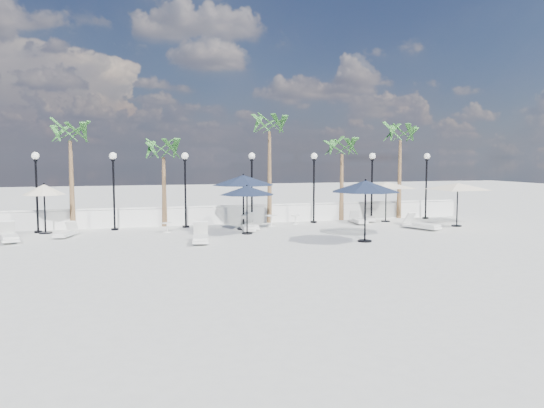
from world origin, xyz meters
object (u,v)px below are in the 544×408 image
object	(u,v)px
lounger_6	(370,218)
parasol_cream_small	(44,190)
lounger_7	(421,225)
lounger_5	(358,220)
lounger_1	(9,236)
parasol_navy_right	(366,187)
lounger_2	(201,237)
parasol_navy_mid	(243,180)
lounger_0	(66,233)
lounger_3	(248,227)
parasol_cream_sq_a	(386,182)
lounger_4	(250,225)
parasol_cream_sq_b	(458,183)
parasol_navy_left	(247,191)

from	to	relation	value
lounger_6	parasol_cream_small	bearing A→B (deg)	-156.84
parasol_cream_small	lounger_7	bearing A→B (deg)	-11.95
lounger_5	lounger_7	size ratio (longest dim) A/B	0.86
lounger_1	parasol_navy_right	distance (m)	15.28
lounger_2	parasol_navy_mid	size ratio (longest dim) A/B	0.67
lounger_0	lounger_3	distance (m)	8.34
parasol_navy_right	parasol_cream_sq_a	bearing A→B (deg)	54.99
lounger_1	lounger_4	xyz separation A→B (m)	(10.81, 1.05, -0.02)
lounger_6	parasol_cream_sq_b	bearing A→B (deg)	-21.06
parasol_navy_mid	parasol_navy_right	distance (m)	6.63
lounger_6	lounger_7	distance (m)	3.90
parasol_navy_mid	parasol_navy_right	size ratio (longest dim) A/B	1.04
parasol_navy_mid	parasol_cream_sq_a	xyz separation A→B (m)	(8.38, 0.91, -0.23)
lounger_5	lounger_1	bearing A→B (deg)	-168.67
lounger_4	parasol_cream_sq_a	world-z (taller)	parasol_cream_sq_a
lounger_2	parasol_cream_small	distance (m)	8.39
lounger_0	lounger_5	xyz separation A→B (m)	(14.76, 0.76, 0.01)
lounger_6	parasol_cream_sq_a	bearing A→B (deg)	-2.74
lounger_1	parasol_cream_sq_a	xyz separation A→B (m)	(18.85, 1.95, 1.96)
lounger_2	parasol_cream_sq_a	bearing A→B (deg)	30.83
lounger_4	parasol_cream_small	xyz separation A→B (m)	(-9.65, 1.25, 1.81)
lounger_3	lounger_5	distance (m)	6.52
parasol_navy_left	lounger_6	bearing A→B (deg)	20.00
parasol_cream_sq_a	lounger_6	bearing A→B (deg)	154.15
lounger_6	parasol_navy_mid	world-z (taller)	parasol_navy_mid
parasol_navy_right	parasol_cream_sq_a	size ratio (longest dim) A/B	0.61
lounger_5	lounger_6	size ratio (longest dim) A/B	1.03
lounger_3	lounger_5	xyz separation A→B (m)	(6.43, 1.10, -0.01)
parasol_navy_left	parasol_navy_right	world-z (taller)	parasol_navy_right
parasol_navy_left	parasol_cream_sq_b	world-z (taller)	parasol_cream_sq_b
lounger_1	parasol_cream_sq_b	world-z (taller)	parasol_cream_sq_b
lounger_5	parasol_cream_sq_b	bearing A→B (deg)	-22.05
lounger_0	lounger_1	bearing A→B (deg)	-143.02
parasol_cream_sq_b	parasol_navy_right	bearing A→B (deg)	-154.57
lounger_2	parasol_navy_left	xyz separation A→B (m)	(2.49, 2.00, 1.79)
lounger_3	lounger_6	size ratio (longest dim) A/B	1.07
lounger_0	lounger_1	size ratio (longest dim) A/B	0.81
lounger_1	parasol_cream_small	xyz separation A→B (m)	(1.16, 2.30, 1.79)
lounger_7	parasol_cream_sq_a	bearing A→B (deg)	70.33
parasol_cream_sq_a	parasol_cream_sq_b	world-z (taller)	parasol_cream_sq_b
lounger_5	lounger_6	world-z (taller)	lounger_5
lounger_7	parasol_navy_mid	size ratio (longest dim) A/B	0.66
lounger_0	lounger_1	distance (m)	2.32
lounger_7	parasol_cream_sq_a	distance (m)	3.95
lounger_1	parasol_cream_sq_b	distance (m)	21.53
lounger_6	parasol_cream_sq_b	xyz separation A→B (m)	(3.33, -3.24, 2.05)
lounger_4	lounger_7	world-z (taller)	lounger_7
lounger_2	lounger_6	world-z (taller)	lounger_2
lounger_4	lounger_7	distance (m)	8.56
lounger_6	parasol_cream_sq_a	xyz separation A→B (m)	(0.76, -0.37, 2.01)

